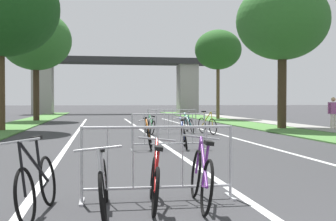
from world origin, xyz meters
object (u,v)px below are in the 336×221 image
at_px(tree_right_cypress_far, 282,21).
at_px(crowd_barrier_second, 169,132).
at_px(bicycle_red_7, 155,181).
at_px(bicycle_green_6, 150,126).
at_px(tree_right_maple_mid, 218,50).
at_px(bicycle_silver_2, 103,185).
at_px(bicycle_purple_5, 201,177).
at_px(bicycle_teal_4, 189,124).
at_px(bicycle_black_8, 37,184).
at_px(bicycle_orange_1, 149,136).
at_px(crowd_barrier_third, 172,122).
at_px(tree_left_pine_far, 36,40).
at_px(tree_left_oak_near, 1,8).
at_px(bicycle_blue_3, 184,136).
at_px(crowd_barrier_nearest, 158,164).
at_px(pedestrian_waiting, 333,110).
at_px(bicycle_yellow_0, 207,125).

distance_m(tree_right_cypress_far, crowd_barrier_second, 11.91).
bearing_deg(bicycle_red_7, bicycle_green_6, 88.97).
bearing_deg(tree_right_maple_mid, bicycle_silver_2, -109.12).
relative_size(bicycle_silver_2, bicycle_purple_5, 0.96).
xyz_separation_m(bicycle_teal_4, bicycle_black_8, (-4.75, -13.24, 0.02)).
relative_size(tree_right_cypress_far, bicycle_orange_1, 4.27).
xyz_separation_m(crowd_barrier_third, bicycle_teal_4, (0.85, 0.55, -0.15)).
xyz_separation_m(tree_left_pine_far, bicycle_purple_5, (5.70, -25.47, -5.31)).
bearing_deg(tree_left_oak_near, bicycle_black_8, -76.43).
bearing_deg(bicycle_blue_3, crowd_barrier_nearest, -96.75).
distance_m(tree_right_maple_mid, crowd_barrier_second, 21.25).
xyz_separation_m(bicycle_blue_3, bicycle_purple_5, (-1.17, -6.89, 0.04)).
height_order(crowd_barrier_nearest, pedestrian_waiting, pedestrian_waiting).
bearing_deg(bicycle_black_8, bicycle_red_7, -165.45).
height_order(crowd_barrier_nearest, bicycle_teal_4, crowd_barrier_nearest).
xyz_separation_m(crowd_barrier_nearest, bicycle_silver_2, (-0.77, -0.53, -0.17)).
distance_m(bicycle_blue_3, bicycle_teal_4, 6.39).
relative_size(bicycle_teal_4, pedestrian_waiting, 1.07).
relative_size(tree_left_pine_far, tree_right_cypress_far, 1.05).
bearing_deg(bicycle_orange_1, tree_right_maple_mid, 75.91).
distance_m(bicycle_blue_3, bicycle_green_6, 5.29).
distance_m(tree_right_cypress_far, crowd_barrier_nearest, 17.19).
bearing_deg(bicycle_silver_2, bicycle_blue_3, -107.10).
bearing_deg(bicycle_green_6, tree_left_pine_far, 109.83).
bearing_deg(crowd_barrier_nearest, tree_right_cypress_far, 59.61).
distance_m(crowd_barrier_nearest, crowd_barrier_second, 6.18).
relative_size(tree_right_cypress_far, tree_right_maple_mid, 1.08).
distance_m(tree_left_oak_near, crowd_barrier_second, 12.12).
height_order(tree_right_cypress_far, bicycle_orange_1, tree_right_cypress_far).
bearing_deg(tree_right_maple_mid, bicycle_green_6, -116.80).
height_order(crowd_barrier_second, bicycle_silver_2, crowd_barrier_second).
relative_size(crowd_barrier_nearest, bicycle_green_6, 1.31).
bearing_deg(bicycle_red_7, crowd_barrier_second, 84.51).
xyz_separation_m(bicycle_yellow_0, bicycle_black_8, (-5.32, -12.16, -0.01)).
relative_size(crowd_barrier_third, bicycle_purple_5, 1.28).
bearing_deg(pedestrian_waiting, tree_right_maple_mid, -84.28).
bearing_deg(tree_left_pine_far, bicycle_orange_1, -72.48).
xyz_separation_m(tree_left_oak_near, bicycle_yellow_0, (9.05, -3.27, -5.38)).
distance_m(tree_right_cypress_far, bicycle_silver_2, 18.05).
bearing_deg(bicycle_orange_1, pedestrian_waiting, 41.01).
bearing_deg(crowd_barrier_second, bicycle_green_6, 88.53).
height_order(crowd_barrier_nearest, bicycle_black_8, crowd_barrier_nearest).
bearing_deg(bicycle_orange_1, tree_left_oak_near, 133.37).
xyz_separation_m(tree_left_oak_near, bicycle_teal_4, (8.48, -2.20, -5.40)).
bearing_deg(bicycle_blue_3, bicycle_red_7, -96.76).
xyz_separation_m(bicycle_purple_5, bicycle_black_8, (-2.09, -0.13, -0.00)).
bearing_deg(bicycle_teal_4, bicycle_purple_5, -102.58).
distance_m(crowd_barrier_third, bicycle_silver_2, 13.05).
relative_size(tree_left_oak_near, crowd_barrier_nearest, 3.70).
relative_size(crowd_barrier_second, bicycle_teal_4, 1.27).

